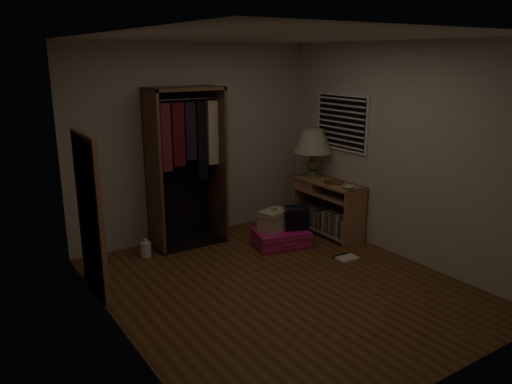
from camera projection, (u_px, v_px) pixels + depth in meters
ground at (281, 286)px, 5.43m from camera, size 4.00×4.00×0.00m
room_walls at (286, 149)px, 5.11m from camera, size 3.52×4.02×2.60m
console_bookshelf at (326, 206)px, 6.98m from camera, size 0.42×1.12×0.75m
open_wardrobe at (188, 153)px, 6.42m from camera, size 1.02×0.50×2.05m
floor_mirror at (90, 215)px, 5.11m from camera, size 0.06×0.80×1.70m
pink_suitcase at (281, 238)px, 6.55m from camera, size 0.81×0.66×0.22m
train_case at (274, 220)px, 6.52m from camera, size 0.45×0.38×0.28m
black_bag at (296, 216)px, 6.54m from camera, size 0.36×0.30×0.34m
table_lamp at (313, 142)px, 7.02m from camera, size 0.62×0.62×0.68m
brass_tray at (334, 182)px, 6.77m from camera, size 0.36×0.36×0.02m
ceramic_bowl at (348, 187)px, 6.48m from camera, size 0.20×0.20×0.04m
white_jug at (146, 249)px, 6.21m from camera, size 0.15×0.15×0.23m
floor_book at (345, 257)px, 6.17m from camera, size 0.27×0.22×0.02m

